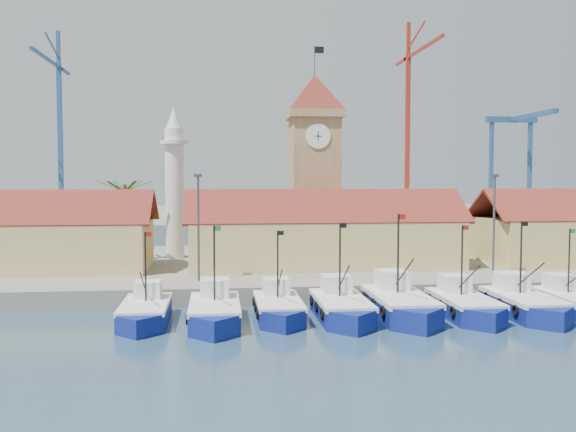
{
  "coord_description": "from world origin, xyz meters",
  "views": [
    {
      "loc": [
        -10.41,
        -42.34,
        10.25
      ],
      "look_at": [
        -3.73,
        18.0,
        6.58
      ],
      "focal_mm": 40.0,
      "sensor_mm": 36.0,
      "label": 1
    }
  ],
  "objects": [
    {
      "name": "boat_1",
      "position": [
        -10.64,
        2.04,
        0.75
      ],
      "size": [
        3.49,
        9.57,
        7.24
      ],
      "color": "navy",
      "rests_on": "ground"
    },
    {
      "name": "lamp_posts",
      "position": [
        0.5,
        12.0,
        6.48
      ],
      "size": [
        80.7,
        0.25,
        9.03
      ],
      "color": "#3F3F44",
      "rests_on": "quay"
    },
    {
      "name": "boat_6",
      "position": [
        12.16,
        2.19,
        0.76
      ],
      "size": [
        3.56,
        9.75,
        7.38
      ],
      "color": "navy",
      "rests_on": "ground"
    },
    {
      "name": "crane_red_right",
      "position": [
        34.13,
        103.58,
        26.59
      ],
      "size": [
        1.0,
        33.2,
        44.24
      ],
      "color": "#A72519",
      "rests_on": "terminal"
    },
    {
      "name": "boat_5",
      "position": [
        7.64,
        2.36,
        0.73
      ],
      "size": [
        3.43,
        9.39,
        7.1
      ],
      "color": "navy",
      "rests_on": "ground"
    },
    {
      "name": "boat_7",
      "position": [
        16.35,
        2.91,
        0.69
      ],
      "size": [
        3.23,
        8.85,
        6.7
      ],
      "color": "navy",
      "rests_on": "ground"
    },
    {
      "name": "boat_2",
      "position": [
        -6.03,
        3.24,
        0.7
      ],
      "size": [
        3.25,
        8.9,
        6.73
      ],
      "color": "navy",
      "rests_on": "ground"
    },
    {
      "name": "ground",
      "position": [
        0.0,
        0.0,
        0.0
      ],
      "size": [
        400.0,
        400.0,
        0.0
      ],
      "primitive_type": "plane",
      "color": "#1B3548",
      "rests_on": "ground"
    },
    {
      "name": "clock_tower",
      "position": [
        0.0,
        26.0,
        11.96
      ],
      "size": [
        5.8,
        5.8,
        22.7
      ],
      "color": "tan",
      "rests_on": "quay"
    },
    {
      "name": "gantry",
      "position": [
        62.0,
        106.65,
        20.04
      ],
      "size": [
        13.0,
        22.0,
        23.2
      ],
      "color": "#284D7C",
      "rests_on": "terminal"
    },
    {
      "name": "crane_blue_near",
      "position": [
        -45.62,
        106.69,
        24.67
      ],
      "size": [
        1.0,
        31.78,
        40.98
      ],
      "color": "#284D7C",
      "rests_on": "terminal"
    },
    {
      "name": "quay",
      "position": [
        0.0,
        24.0,
        0.75
      ],
      "size": [
        140.0,
        32.0,
        1.5
      ],
      "primitive_type": "cube",
      "color": "gray",
      "rests_on": "ground"
    },
    {
      "name": "minaret",
      "position": [
        -15.0,
        28.0,
        9.73
      ],
      "size": [
        3.0,
        3.0,
        16.3
      ],
      "color": "silver",
      "rests_on": "quay"
    },
    {
      "name": "palm_tree",
      "position": [
        -20.0,
        26.0,
        6.25
      ],
      "size": [
        5.6,
        5.03,
        8.39
      ],
      "color": "brown",
      "rests_on": "quay"
    },
    {
      "name": "terminal",
      "position": [
        0.0,
        110.0,
        1.0
      ],
      "size": [
        240.0,
        80.0,
        2.0
      ],
      "primitive_type": "cube",
      "color": "gray",
      "rests_on": "ground"
    },
    {
      "name": "boat_3",
      "position": [
        -1.53,
        2.53,
        0.76
      ],
      "size": [
        3.54,
        9.69,
        7.33
      ],
      "color": "navy",
      "rests_on": "ground"
    },
    {
      "name": "boat_0",
      "position": [
        -15.52,
        2.96,
        0.7
      ],
      "size": [
        3.25,
        8.91,
        6.75
      ],
      "color": "navy",
      "rests_on": "ground"
    },
    {
      "name": "hall_center",
      "position": [
        0.0,
        20.0,
        3.99
      ],
      "size": [
        27.04,
        10.13,
        7.61
      ],
      "color": "tan",
      "rests_on": "quay"
    },
    {
      "name": "boat_4",
      "position": [
        2.88,
        2.64,
        0.83
      ],
      "size": [
        3.85,
        10.56,
        7.99
      ],
      "color": "navy",
      "rests_on": "ground"
    }
  ]
}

